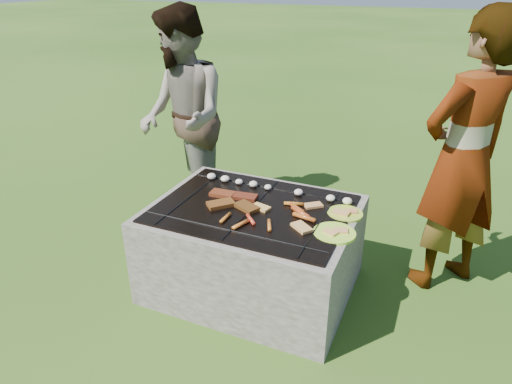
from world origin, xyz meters
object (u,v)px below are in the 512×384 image
fire_pit (253,251)px  plate_far (345,213)px  bystander (183,118)px  plate_near (334,233)px  cook (463,159)px

fire_pit → plate_far: (0.56, 0.16, 0.33)m
fire_pit → bystander: bystander is taller
fire_pit → plate_near: bearing=-10.0°
fire_pit → plate_near: (0.56, -0.10, 0.33)m
bystander → plate_far: bearing=25.9°
plate_far → cook: bearing=35.3°
plate_near → cook: bearing=48.4°
plate_near → bystander: 1.75m
plate_far → plate_near: 0.26m
plate_far → cook: (0.62, 0.44, 0.30)m
fire_pit → cook: cook is taller
fire_pit → bystander: size_ratio=0.73×
fire_pit → plate_far: plate_far is taller
cook → plate_near: bearing=1.6°
fire_pit → plate_near: 0.66m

